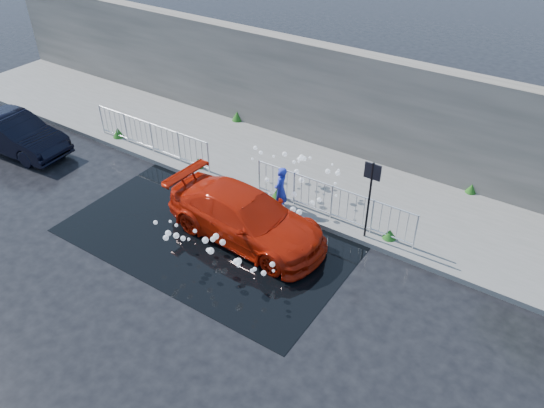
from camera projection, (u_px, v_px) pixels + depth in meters
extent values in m
plane|color=black|center=(175.00, 246.00, 14.52)|extent=(90.00, 90.00, 0.00)
cube|color=#61615D|center=(275.00, 165.00, 17.87)|extent=(30.00, 4.00, 0.15)
cube|color=#61615D|center=(240.00, 193.00, 16.51)|extent=(30.00, 0.25, 0.16)
cube|color=#59544B|center=(310.00, 93.00, 18.31)|extent=(30.00, 0.60, 3.50)
cube|color=black|center=(212.00, 233.00, 14.97)|extent=(8.00, 5.00, 0.01)
cylinder|color=black|center=(369.00, 204.00, 14.01)|extent=(0.06, 0.06, 2.50)
cube|color=black|center=(373.00, 171.00, 13.43)|extent=(0.45, 0.04, 0.45)
cylinder|color=silver|center=(102.00, 119.00, 19.32)|extent=(0.05, 0.05, 1.10)
cylinder|color=silver|center=(208.00, 157.00, 17.07)|extent=(0.05, 0.05, 1.10)
cylinder|color=silver|center=(150.00, 123.00, 17.89)|extent=(5.00, 0.04, 0.04)
cylinder|color=silver|center=(153.00, 148.00, 18.44)|extent=(5.00, 0.04, 0.04)
cylinder|color=silver|center=(259.00, 176.00, 16.16)|extent=(0.05, 0.05, 1.10)
cylinder|color=silver|center=(416.00, 232.00, 13.91)|extent=(0.05, 0.05, 1.10)
cylinder|color=silver|center=(333.00, 186.00, 14.73)|extent=(5.00, 0.04, 0.04)
cylinder|color=silver|center=(331.00, 214.00, 15.28)|extent=(5.00, 0.04, 0.04)
cone|color=#1D4312|center=(118.00, 132.00, 19.25)|extent=(0.40, 0.40, 0.37)
cone|color=#1D4312|center=(198.00, 163.00, 17.55)|extent=(0.36, 0.36, 0.33)
cone|color=#1D4312|center=(279.00, 191.00, 16.08)|extent=(0.44, 0.44, 0.41)
cone|color=#1D4312|center=(390.00, 234.00, 14.49)|extent=(0.38, 0.38, 0.28)
cone|color=#1D4312|center=(237.00, 116.00, 20.37)|extent=(0.42, 0.42, 0.37)
cone|color=#1D4312|center=(471.00, 188.00, 16.33)|extent=(0.34, 0.34, 0.29)
sphere|color=white|center=(298.00, 159.00, 16.58)|extent=(0.09, 0.09, 0.09)
sphere|color=white|center=(226.00, 180.00, 16.33)|extent=(0.17, 0.17, 0.17)
sphere|color=white|center=(252.00, 159.00, 16.74)|extent=(0.09, 0.09, 0.09)
sphere|color=white|center=(304.00, 159.00, 16.50)|extent=(0.17, 0.17, 0.17)
sphere|color=white|center=(297.00, 172.00, 15.83)|extent=(0.16, 0.16, 0.16)
sphere|color=white|center=(300.00, 158.00, 16.43)|extent=(0.12, 0.12, 0.12)
sphere|color=white|center=(328.00, 171.00, 15.75)|extent=(0.16, 0.16, 0.16)
sphere|color=white|center=(302.00, 180.00, 15.64)|extent=(0.17, 0.17, 0.17)
sphere|color=white|center=(332.00, 164.00, 15.91)|extent=(0.07, 0.07, 0.07)
sphere|color=white|center=(299.00, 212.00, 15.03)|extent=(0.17, 0.17, 0.17)
sphere|color=white|center=(302.00, 157.00, 16.34)|extent=(0.16, 0.16, 0.16)
sphere|color=white|center=(274.00, 156.00, 16.46)|extent=(0.09, 0.09, 0.09)
sphere|color=white|center=(312.00, 203.00, 15.18)|extent=(0.16, 0.16, 0.16)
sphere|color=white|center=(299.00, 162.00, 16.20)|extent=(0.08, 0.08, 0.08)
sphere|color=white|center=(338.00, 170.00, 15.93)|extent=(0.08, 0.08, 0.08)
sphere|color=white|center=(255.00, 196.00, 15.73)|extent=(0.07, 0.07, 0.07)
sphere|color=white|center=(285.00, 154.00, 16.66)|extent=(0.16, 0.16, 0.16)
sphere|color=white|center=(261.00, 153.00, 16.70)|extent=(0.13, 0.13, 0.13)
sphere|color=white|center=(319.00, 200.00, 15.08)|extent=(0.14, 0.14, 0.14)
sphere|color=white|center=(300.00, 159.00, 16.46)|extent=(0.15, 0.15, 0.15)
sphere|color=white|center=(335.00, 183.00, 15.52)|extent=(0.09, 0.09, 0.09)
sphere|color=white|center=(294.00, 162.00, 16.33)|extent=(0.12, 0.12, 0.12)
sphere|color=white|center=(304.00, 228.00, 14.72)|extent=(0.07, 0.07, 0.07)
sphere|color=white|center=(240.00, 205.00, 15.73)|extent=(0.08, 0.08, 0.08)
sphere|color=white|center=(336.00, 196.00, 15.16)|extent=(0.08, 0.08, 0.08)
sphere|color=white|center=(232.00, 189.00, 16.09)|extent=(0.14, 0.14, 0.14)
sphere|color=white|center=(269.00, 194.00, 15.72)|extent=(0.07, 0.07, 0.07)
sphere|color=white|center=(338.00, 173.00, 15.81)|extent=(0.16, 0.16, 0.16)
sphere|color=white|center=(294.00, 195.00, 15.32)|extent=(0.17, 0.17, 0.17)
sphere|color=white|center=(255.00, 148.00, 16.84)|extent=(0.14, 0.14, 0.14)
sphere|color=white|center=(267.00, 180.00, 16.01)|extent=(0.14, 0.14, 0.14)
sphere|color=white|center=(285.00, 222.00, 14.95)|extent=(0.14, 0.14, 0.14)
sphere|color=white|center=(310.00, 158.00, 16.38)|extent=(0.10, 0.10, 0.10)
sphere|color=white|center=(293.00, 209.00, 15.23)|extent=(0.18, 0.18, 0.18)
sphere|color=white|center=(274.00, 271.00, 13.16)|extent=(0.08, 0.08, 0.08)
sphere|color=white|center=(198.00, 229.00, 14.62)|extent=(0.10, 0.10, 0.10)
sphere|color=white|center=(236.00, 262.00, 12.79)|extent=(0.16, 0.16, 0.16)
sphere|color=white|center=(189.00, 239.00, 13.56)|extent=(0.08, 0.08, 0.08)
sphere|color=white|center=(166.00, 238.00, 13.21)|extent=(0.15, 0.15, 0.15)
sphere|color=white|center=(155.00, 222.00, 13.77)|extent=(0.11, 0.11, 0.11)
sphere|color=white|center=(223.00, 242.00, 13.84)|extent=(0.17, 0.17, 0.17)
sphere|color=white|center=(264.00, 273.00, 12.69)|extent=(0.13, 0.13, 0.13)
sphere|color=white|center=(252.00, 271.00, 12.28)|extent=(0.09, 0.09, 0.09)
sphere|color=white|center=(170.00, 221.00, 14.10)|extent=(0.08, 0.08, 0.08)
sphere|color=white|center=(183.00, 238.00, 13.16)|extent=(0.13, 0.13, 0.13)
sphere|color=white|center=(238.00, 250.00, 13.98)|extent=(0.10, 0.10, 0.10)
sphere|color=white|center=(176.00, 236.00, 13.46)|extent=(0.16, 0.16, 0.16)
sphere|color=white|center=(216.00, 236.00, 13.88)|extent=(0.17, 0.17, 0.17)
sphere|color=white|center=(176.00, 225.00, 14.67)|extent=(0.10, 0.10, 0.10)
sphere|color=white|center=(255.00, 269.00, 12.43)|extent=(0.10, 0.10, 0.10)
sphere|color=white|center=(272.00, 264.00, 13.08)|extent=(0.14, 0.14, 0.14)
sphere|color=white|center=(195.00, 231.00, 14.03)|extent=(0.11, 0.11, 0.11)
sphere|color=white|center=(168.00, 233.00, 13.33)|extent=(0.15, 0.15, 0.15)
sphere|color=white|center=(213.00, 239.00, 14.08)|extent=(0.15, 0.15, 0.15)
sphere|color=white|center=(238.00, 261.00, 12.84)|extent=(0.17, 0.17, 0.17)
sphere|color=white|center=(211.00, 251.00, 12.93)|extent=(0.17, 0.17, 0.17)
sphere|color=white|center=(205.00, 240.00, 13.33)|extent=(0.17, 0.17, 0.17)
sphere|color=white|center=(238.00, 266.00, 12.73)|extent=(0.09, 0.09, 0.09)
sphere|color=white|center=(208.00, 250.00, 13.09)|extent=(0.12, 0.12, 0.12)
imported|color=#B21907|center=(246.00, 217.00, 14.46)|extent=(4.86, 2.20, 1.38)
imported|color=black|center=(15.00, 134.00, 18.44)|extent=(4.17, 1.71, 1.34)
imported|color=#2633BE|center=(281.00, 190.00, 15.45)|extent=(0.43, 0.59, 1.48)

